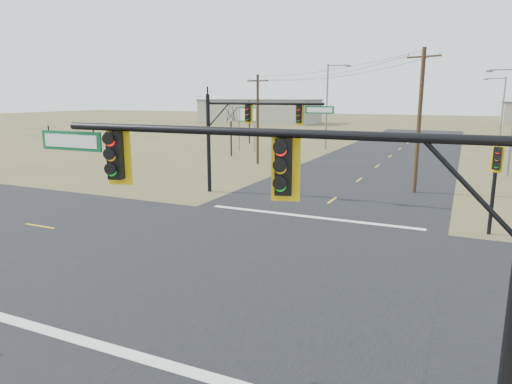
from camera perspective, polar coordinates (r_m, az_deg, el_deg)
ground at (r=18.58m, az=-0.41°, el=-8.65°), size 320.00×320.00×0.00m
road_ew at (r=18.57m, az=-0.41°, el=-8.62°), size 160.00×14.00×0.02m
road_ns at (r=18.57m, az=-0.41°, el=-8.61°), size 14.00×160.00×0.02m
stop_bar_near at (r=12.82m, az=-15.57°, el=-18.95°), size 12.00×0.40×0.01m
stop_bar_far at (r=25.25m, az=6.82°, el=-3.09°), size 12.00×0.40×0.01m
mast_arm_near at (r=8.59m, az=3.84°, el=-0.24°), size 10.33×0.55×6.44m
mast_arm_far at (r=29.99m, az=-0.85°, el=8.65°), size 8.83×0.46×6.66m
pedestal_signal_ne at (r=23.99m, az=27.80°, el=2.61°), size 0.65×0.56×4.41m
utility_pole_near at (r=32.72m, az=19.74°, el=8.54°), size 2.22×1.01×9.65m
utility_pole_far at (r=44.72m, az=0.21°, el=9.26°), size 2.09×0.35×8.56m
highway_sign at (r=55.86m, az=-1.15°, el=9.03°), size 2.79×0.20×5.22m
streetlight_a at (r=43.07m, az=29.30°, el=8.30°), size 2.47×0.33×8.83m
streetlight_b at (r=62.66m, az=28.27°, el=9.04°), size 2.46×0.32×8.81m
streetlight_c at (r=58.09m, az=9.08°, el=11.05°), size 2.91×0.47×10.39m
bare_tree_a at (r=50.68m, az=-3.16°, el=9.82°), size 2.92×2.92×5.97m
bare_tree_b at (r=64.44m, az=-0.84°, el=10.69°), size 3.01×3.01×6.50m
warehouse_left at (r=115.95m, az=0.50°, el=10.00°), size 28.00×14.00×5.50m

